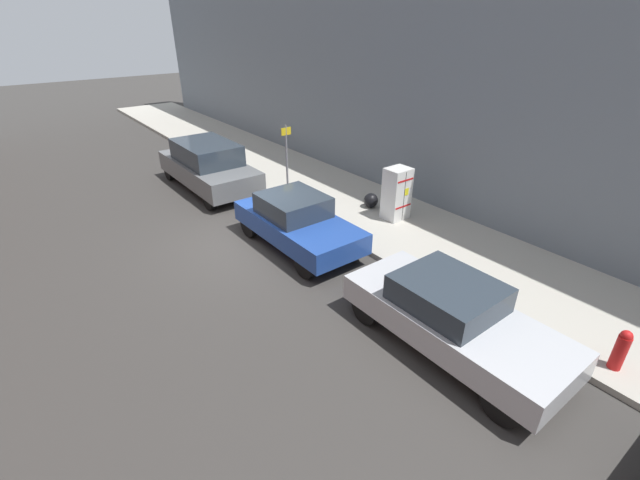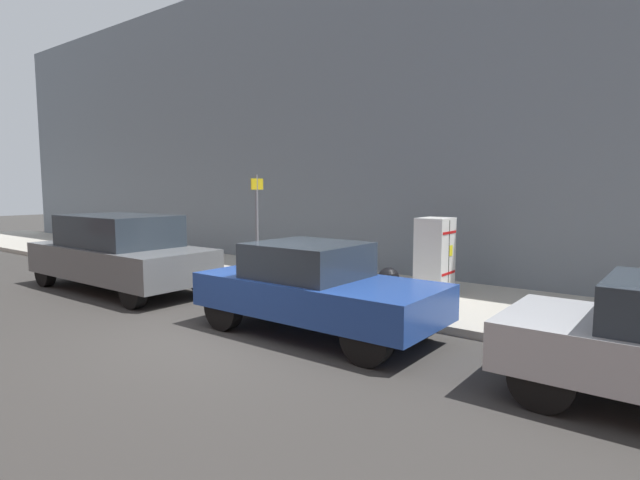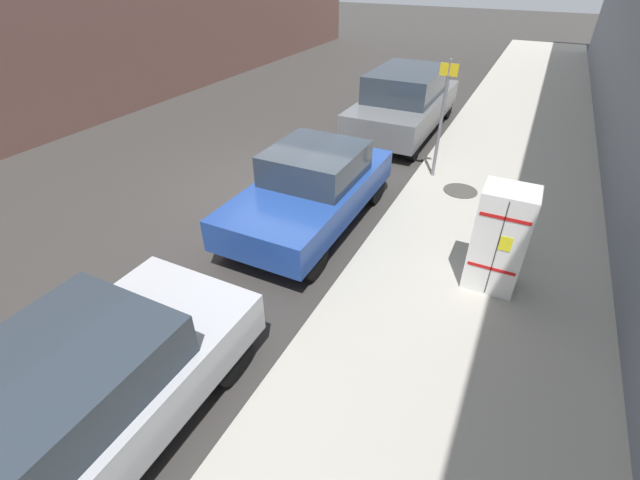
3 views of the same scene
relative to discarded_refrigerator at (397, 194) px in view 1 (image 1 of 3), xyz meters
name	(u,v)px [view 1 (image 1 of 3)]	position (x,y,z in m)	size (l,w,h in m)	color
ground_plane	(245,243)	(4.42, -1.57, -0.94)	(80.00, 80.00, 0.00)	#383533
sidewalk_slab	(356,205)	(0.19, -1.57, -0.87)	(3.81, 44.00, 0.14)	#B2ADA0
building_facade_near	(427,64)	(-2.66, -1.57, 3.39)	(1.90, 39.60, 8.65)	slate
discarded_refrigerator	(397,194)	(0.00, 0.00, 0.00)	(0.72, 0.62, 1.59)	white
manhole_cover	(314,197)	(0.98, -2.89, -0.79)	(0.70, 0.70, 0.02)	#47443F
street_sign_post	(287,158)	(1.71, -3.40, 0.60)	(0.36, 0.07, 2.48)	slate
fire_hydrant	(621,349)	(1.55, 6.86, -0.38)	(0.22, 0.22, 0.82)	red
trash_bag	(371,200)	(0.02, -1.06, -0.56)	(0.47, 0.47, 0.47)	black
parked_suv_gray	(208,165)	(3.30, -6.21, -0.05)	(1.96, 4.82, 1.72)	slate
parked_hatchback_blue	(297,221)	(3.30, -0.55, -0.18)	(1.76, 4.01, 1.46)	#23479E
parked_sedan_silver	(452,316)	(3.30, 4.59, -0.21)	(1.78, 4.31, 1.39)	silver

